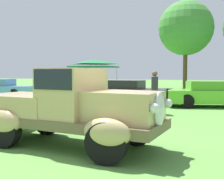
{
  "coord_description": "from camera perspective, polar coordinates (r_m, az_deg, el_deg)",
  "views": [
    {
      "loc": [
        2.48,
        -5.04,
        1.6
      ],
      "look_at": [
        -0.04,
        1.89,
        1.16
      ],
      "focal_mm": 44.28,
      "sensor_mm": 36.0,
      "label": 1
    }
  ],
  "objects": [
    {
      "name": "canopy_tent_left_field",
      "position": [
        22.59,
        -3.72,
        5.51
      ],
      "size": [
        3.24,
        3.24,
        2.71
      ],
      "color": "#B7B7BC",
      "rests_on": "ground_plane"
    },
    {
      "name": "show_car_lime",
      "position": [
        13.92,
        19.75,
        -0.91
      ],
      "size": [
        4.51,
        2.71,
        1.22
      ],
      "color": "#60C62D",
      "rests_on": "ground_plane"
    },
    {
      "name": "spectator_between_cars",
      "position": [
        11.03,
        8.78,
        -0.2
      ],
      "size": [
        0.34,
        0.45,
        1.69
      ],
      "color": "#7F7056",
      "rests_on": "ground_plane"
    },
    {
      "name": "feature_pickup_truck",
      "position": [
        6.09,
        -8.65,
        -3.59
      ],
      "size": [
        4.36,
        2.17,
        1.7
      ],
      "color": "brown",
      "rests_on": "ground_plane"
    },
    {
      "name": "ground_plane",
      "position": [
        5.85,
        -6.1,
        -12.51
      ],
      "size": [
        120.0,
        120.0,
        0.0
      ],
      "primitive_type": "plane",
      "color": "#568C3D"
    },
    {
      "name": "show_car_charcoal",
      "position": [
        14.49,
        2.85,
        -0.54
      ],
      "size": [
        4.68,
        1.93,
        1.22
      ],
      "color": "#28282D",
      "rests_on": "ground_plane"
    },
    {
      "name": "treeline_far_left",
      "position": [
        30.27,
        14.98,
        12.11
      ],
      "size": [
        5.64,
        5.64,
        9.07
      ],
      "color": "brown",
      "rests_on": "ground_plane"
    }
  ]
}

